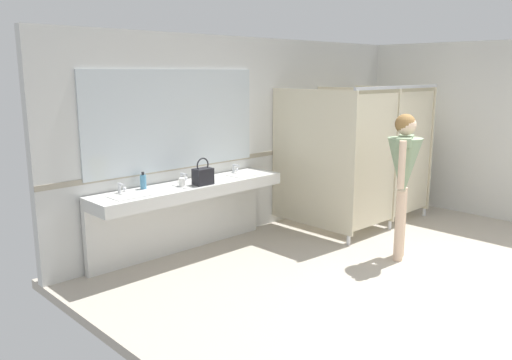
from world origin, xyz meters
TOP-DOWN VIEW (x-y plane):
  - ground_plane at (0.00, 0.00)m, footprint 6.32×6.93m
  - wall_back at (0.00, 3.23)m, footprint 6.32×0.12m
  - wall_back_tile_band at (0.00, 3.16)m, footprint 6.32×0.01m
  - vanity_counter at (-1.44, 2.96)m, footprint 2.53×0.54m
  - mirror_panel at (-1.44, 3.15)m, footprint 2.43×0.02m
  - bathroom_stalls at (1.24, 2.23)m, footprint 2.03×1.43m
  - person_standing at (0.29, 1.07)m, footprint 0.55×0.53m
  - handbag at (-1.36, 2.74)m, footprint 0.23×0.15m
  - soap_dispenser at (-1.98, 3.04)m, footprint 0.07×0.07m
  - paper_cup at (-1.59, 2.84)m, footprint 0.07×0.07m

SIDE VIEW (x-z plane):
  - ground_plane at x=0.00m, z-range -0.10..0.00m
  - vanity_counter at x=-1.44m, z-range 0.15..1.15m
  - paper_cup at x=-1.59m, z-range 0.89..0.99m
  - soap_dispenser at x=-1.98m, z-range 0.88..1.07m
  - handbag at x=-1.36m, z-range 0.84..1.16m
  - wall_back_tile_band at x=0.00m, z-range 1.02..1.08m
  - bathroom_stalls at x=1.24m, z-range 0.05..2.06m
  - person_standing at x=0.29m, z-range 0.24..1.97m
  - wall_back at x=0.00m, z-range 0.00..2.65m
  - mirror_panel at x=-1.44m, z-range 1.04..2.23m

